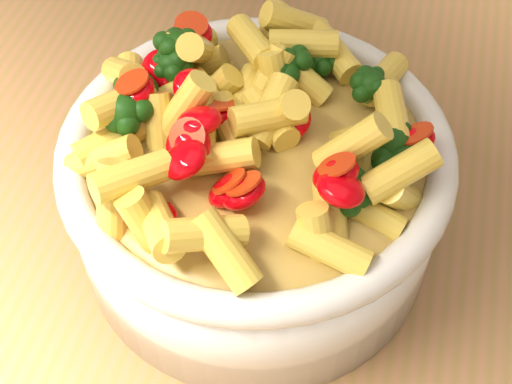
# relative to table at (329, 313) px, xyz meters

# --- Properties ---
(table) EXTENTS (1.20, 0.80, 0.90)m
(table) POSITION_rel_table_xyz_m (0.00, 0.00, 0.00)
(table) COLOR #AA7248
(table) RESTS_ON ground
(serving_bowl) EXTENTS (0.25, 0.25, 0.11)m
(serving_bowl) POSITION_rel_table_xyz_m (-0.06, -0.01, 0.16)
(serving_bowl) COLOR silver
(serving_bowl) RESTS_ON table
(pasta_salad) EXTENTS (0.20, 0.20, 0.04)m
(pasta_salad) POSITION_rel_table_xyz_m (-0.06, -0.01, 0.22)
(pasta_salad) COLOR #FBCF4F
(pasta_salad) RESTS_ON serving_bowl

